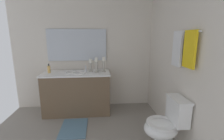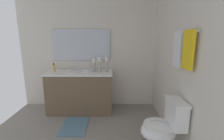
# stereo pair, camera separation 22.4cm
# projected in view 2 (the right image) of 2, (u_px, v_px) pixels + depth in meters

# --- Properties ---
(floor) EXTENTS (2.60, 2.95, 0.02)m
(floor) POSITION_uv_depth(u_px,v_px,m) (78.00, 140.00, 2.38)
(floor) COLOR gray
(floor) RESTS_ON ground
(wall_back) EXTENTS (2.60, 0.04, 2.45)m
(wall_back) POSITION_uv_depth(u_px,v_px,m) (182.00, 60.00, 2.12)
(wall_back) COLOR silver
(wall_back) RESTS_ON ground
(wall_left) EXTENTS (0.04, 2.95, 2.45)m
(wall_left) POSITION_uv_depth(u_px,v_px,m) (89.00, 51.00, 3.39)
(wall_left) COLOR silver
(wall_left) RESTS_ON ground
(vanity_cabinet) EXTENTS (0.58, 1.33, 0.84)m
(vanity_cabinet) POSITION_uv_depth(u_px,v_px,m) (81.00, 91.00, 3.24)
(vanity_cabinet) COLOR brown
(vanity_cabinet) RESTS_ON ground
(sink_basin) EXTENTS (0.40, 0.40, 0.24)m
(sink_basin) POSITION_uv_depth(u_px,v_px,m) (80.00, 74.00, 3.16)
(sink_basin) COLOR white
(sink_basin) RESTS_ON vanity_cabinet
(mirror) EXTENTS (0.02, 1.23, 0.66)m
(mirror) POSITION_uv_depth(u_px,v_px,m) (81.00, 45.00, 3.32)
(mirror) COLOR silver
(candle_holder_tall) EXTENTS (0.09, 0.09, 0.30)m
(candle_holder_tall) POSITION_uv_depth(u_px,v_px,m) (107.00, 64.00, 3.13)
(candle_holder_tall) COLOR #B7B2A5
(candle_holder_tall) RESTS_ON vanity_cabinet
(candle_holder_short) EXTENTS (0.09, 0.09, 0.30)m
(candle_holder_short) POSITION_uv_depth(u_px,v_px,m) (99.00, 64.00, 3.09)
(candle_holder_short) COLOR #B7B2A5
(candle_holder_short) RESTS_ON vanity_cabinet
(candle_holder_mid) EXTENTS (0.09, 0.09, 0.26)m
(candle_holder_mid) POSITION_uv_depth(u_px,v_px,m) (94.00, 65.00, 3.17)
(candle_holder_mid) COLOR #B7B2A5
(candle_holder_mid) RESTS_ON vanity_cabinet
(soap_bottle) EXTENTS (0.06, 0.06, 0.18)m
(soap_bottle) POSITION_uv_depth(u_px,v_px,m) (54.00, 68.00, 3.16)
(soap_bottle) COLOR #E5B259
(soap_bottle) RESTS_ON vanity_cabinet
(toilet) EXTENTS (0.39, 0.54, 0.75)m
(toilet) POSITION_uv_depth(u_px,v_px,m) (163.00, 128.00, 2.03)
(toilet) COLOR white
(toilet) RESTS_ON ground
(towel_bar) EXTENTS (0.59, 0.02, 0.02)m
(towel_bar) POSITION_uv_depth(u_px,v_px,m) (186.00, 32.00, 1.88)
(towel_bar) COLOR silver
(towel_near_vanity) EXTENTS (0.22, 0.03, 0.48)m
(towel_near_vanity) POSITION_uv_depth(u_px,v_px,m) (178.00, 49.00, 2.07)
(towel_near_vanity) COLOR white
(towel_near_vanity) RESTS_ON towel_bar
(towel_center) EXTENTS (0.23, 0.03, 0.45)m
(towel_center) POSITION_uv_depth(u_px,v_px,m) (188.00, 50.00, 1.78)
(towel_center) COLOR yellow
(towel_center) RESTS_ON towel_bar
(bath_mat) EXTENTS (0.60, 0.44, 0.02)m
(bath_mat) POSITION_uv_depth(u_px,v_px,m) (75.00, 126.00, 2.71)
(bath_mat) COLOR slate
(bath_mat) RESTS_ON ground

